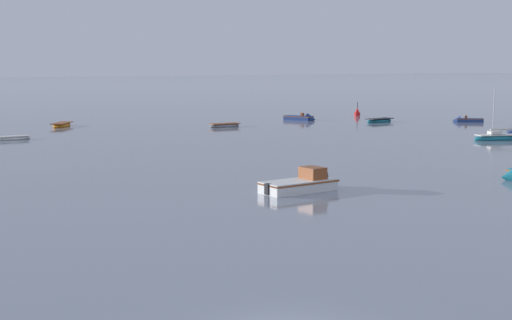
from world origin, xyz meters
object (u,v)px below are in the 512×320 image
object	(u,v)px
motorboat_moored_0	(465,121)
rowboat_moored_5	(14,138)
rowboat_moored_1	(62,125)
channel_buoy	(357,113)
motorboat_moored_1	(303,119)
motorboat_moored_4	(309,185)
rowboat_moored_7	(225,126)
rowboat_moored_0	(379,121)
sailboat_moored_0	(497,138)

from	to	relation	value
motorboat_moored_0	rowboat_moored_5	distance (m)	60.44
rowboat_moored_5	rowboat_moored_1	bearing A→B (deg)	53.56
rowboat_moored_5	channel_buoy	bearing A→B (deg)	7.59
motorboat_moored_1	motorboat_moored_4	bearing A→B (deg)	-60.55
rowboat_moored_5	motorboat_moored_1	world-z (taller)	motorboat_moored_1
motorboat_moored_4	rowboat_moored_7	bearing A→B (deg)	63.51
motorboat_moored_1	channel_buoy	bearing A→B (deg)	76.40
rowboat_moored_0	sailboat_moored_0	bearing A→B (deg)	70.54
motorboat_moored_4	channel_buoy	bearing A→B (deg)	44.34
rowboat_moored_0	motorboat_moored_1	world-z (taller)	motorboat_moored_1
rowboat_moored_0	rowboat_moored_5	world-z (taller)	rowboat_moored_0
motorboat_moored_1	motorboat_moored_4	world-z (taller)	motorboat_moored_4
motorboat_moored_0	channel_buoy	xyz separation A→B (m)	(-6.60, 16.81, 0.26)
rowboat_moored_1	rowboat_moored_5	distance (m)	16.37
rowboat_moored_0	rowboat_moored_1	world-z (taller)	rowboat_moored_0
rowboat_moored_1	motorboat_moored_1	distance (m)	33.79
rowboat_moored_0	motorboat_moored_0	distance (m)	12.05
motorboat_moored_0	motorboat_moored_1	distance (m)	22.76
rowboat_moored_5	sailboat_moored_0	xyz separation A→B (m)	(46.38, -24.07, 0.10)
rowboat_moored_1	rowboat_moored_7	xyz separation A→B (m)	(18.70, -10.00, -0.02)
motorboat_moored_1	motorboat_moored_4	distance (m)	59.36
rowboat_moored_0	sailboat_moored_0	distance (m)	25.60
rowboat_moored_7	channel_buoy	world-z (taller)	channel_buoy
channel_buoy	sailboat_moored_0	bearing A→B (deg)	-101.24
rowboat_moored_1	rowboat_moored_7	distance (m)	21.21
rowboat_moored_1	motorboat_moored_4	world-z (taller)	motorboat_moored_4
motorboat_moored_1	channel_buoy	size ratio (longest dim) A/B	2.18
motorboat_moored_1	channel_buoy	xyz separation A→B (m)	(11.93, 3.61, 0.23)
motorboat_moored_4	channel_buoy	world-z (taller)	channel_buoy
rowboat_moored_5	sailboat_moored_0	bearing A→B (deg)	-33.24
rowboat_moored_5	motorboat_moored_0	bearing A→B (deg)	-9.62
rowboat_moored_1	motorboat_moored_4	bearing A→B (deg)	-142.80
motorboat_moored_0	motorboat_moored_4	size ratio (longest dim) A/B	0.68
sailboat_moored_0	channel_buoy	bearing A→B (deg)	-86.70
rowboat_moored_5	rowboat_moored_7	distance (m)	27.35
rowboat_moored_1	motorboat_moored_4	size ratio (longest dim) A/B	0.77
motorboat_moored_1	rowboat_moored_7	distance (m)	15.59
rowboat_moored_5	motorboat_moored_4	distance (m)	43.82
motorboat_moored_0	channel_buoy	bearing A→B (deg)	-30.63
rowboat_moored_7	motorboat_moored_4	size ratio (longest dim) A/B	0.70
rowboat_moored_5	rowboat_moored_7	size ratio (longest dim) A/B	0.87
sailboat_moored_0	motorboat_moored_1	world-z (taller)	sailboat_moored_0
motorboat_moored_0	rowboat_moored_5	world-z (taller)	motorboat_moored_0
rowboat_moored_7	motorboat_moored_4	world-z (taller)	motorboat_moored_4
motorboat_moored_1	rowboat_moored_1	bearing A→B (deg)	-128.75
motorboat_moored_0	channel_buoy	world-z (taller)	channel_buoy
rowboat_moored_5	rowboat_moored_0	bearing A→B (deg)	-4.27
rowboat_moored_5	motorboat_moored_4	world-z (taller)	motorboat_moored_4
rowboat_moored_5	motorboat_moored_1	size ratio (longest dim) A/B	0.75
motorboat_moored_4	channel_buoy	xyz separation A→B (m)	(41.73, 54.95, 0.12)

